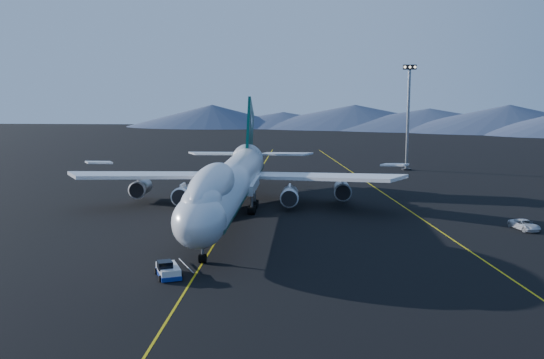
# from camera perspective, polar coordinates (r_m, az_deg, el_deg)

# --- Properties ---
(ground) EXTENTS (500.00, 500.00, 0.00)m
(ground) POSITION_cam_1_polar(r_m,az_deg,el_deg) (100.73, -3.88, -3.54)
(ground) COLOR black
(ground) RESTS_ON ground
(taxiway_line_main) EXTENTS (0.25, 220.00, 0.01)m
(taxiway_line_main) POSITION_cam_1_polar(r_m,az_deg,el_deg) (100.73, -3.88, -3.53)
(taxiway_line_main) COLOR gold
(taxiway_line_main) RESTS_ON ground
(taxiway_line_side) EXTENTS (28.08, 198.09, 0.01)m
(taxiway_line_side) POSITION_cam_1_polar(r_m,az_deg,el_deg) (110.97, 12.38, -2.58)
(taxiway_line_side) COLOR gold
(taxiway_line_side) RESTS_ON ground
(boeing_747) EXTENTS (59.62, 72.43, 19.37)m
(boeing_747) POSITION_cam_1_polar(r_m,az_deg,el_deg) (99.70, -3.91, -0.27)
(boeing_747) COLOR silver
(boeing_747) RESTS_ON ground
(pushback_tug) EXTENTS (3.88, 5.07, 1.97)m
(pushback_tug) POSITION_cam_1_polar(r_m,az_deg,el_deg) (70.37, -9.73, -8.52)
(pushback_tug) COLOR silver
(pushback_tug) RESTS_ON ground
(service_van) EXTENTS (3.98, 5.94, 1.51)m
(service_van) POSITION_cam_1_polar(r_m,az_deg,el_deg) (99.12, 22.67, -3.96)
(service_van) COLOR silver
(service_van) RESTS_ON ground
(floodlight_mast) EXTENTS (3.33, 2.50, 26.97)m
(floodlight_mast) POSITION_cam_1_polar(r_m,az_deg,el_deg) (160.08, 12.68, 5.74)
(floodlight_mast) COLOR black
(floodlight_mast) RESTS_ON ground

